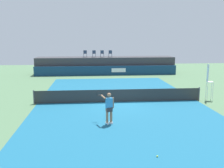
{
  "coord_description": "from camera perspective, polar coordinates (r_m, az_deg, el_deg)",
  "views": [
    {
      "loc": [
        -2.17,
        -18.39,
        4.77
      ],
      "look_at": [
        -0.33,
        2.0,
        1.0
      ],
      "focal_mm": 40.86,
      "sensor_mm": 36.0,
      "label": 1
    }
  ],
  "objects": [
    {
      "name": "spectator_chair_far_left",
      "position": [
        33.75,
        -6.03,
        6.85
      ],
      "size": [
        0.44,
        0.44,
        0.89
      ],
      "color": "#2D3D56",
      "rests_on": "spectator_platform"
    },
    {
      "name": "umpire_chair",
      "position": [
        20.77,
        20.83,
        0.93
      ],
      "size": [
        0.51,
        0.51,
        2.76
      ],
      "color": "white",
      "rests_on": "ground"
    },
    {
      "name": "tennis_ball",
      "position": [
        10.84,
        10.08,
        -15.62
      ],
      "size": [
        0.07,
        0.07,
        0.07
      ],
      "primitive_type": "sphere",
      "color": "#D8EA33",
      "rests_on": "court_inner"
    },
    {
      "name": "spectator_chair_center",
      "position": [
        33.57,
        -2.21,
        6.88
      ],
      "size": [
        0.48,
        0.48,
        0.89
      ],
      "color": "#2D3D56",
      "rests_on": "spectator_platform"
    },
    {
      "name": "court_inner",
      "position": [
        19.12,
        1.53,
        -4.01
      ],
      "size": [
        12.0,
        22.0,
        0.0
      ],
      "primitive_type": "cube",
      "color": "#16597A",
      "rests_on": "ground"
    },
    {
      "name": "spectator_chair_right",
      "position": [
        33.61,
        -0.38,
        6.89
      ],
      "size": [
        0.45,
        0.45,
        0.89
      ],
      "color": "#2D3D56",
      "rests_on": "spectator_platform"
    },
    {
      "name": "tennis_player",
      "position": [
        14.15,
        -0.71,
        -5.18
      ],
      "size": [
        0.95,
        1.1,
        1.77
      ],
      "color": "white",
      "rests_on": "court_inner"
    },
    {
      "name": "tennis_net",
      "position": [
        19.01,
        1.54,
        -2.63
      ],
      "size": [
        12.4,
        0.02,
        0.95
      ],
      "primitive_type": "cube",
      "color": "#2D2D2D",
      "rests_on": "ground"
    },
    {
      "name": "net_post_far",
      "position": [
        20.65,
        18.9,
        -2.07
      ],
      "size": [
        0.1,
        0.1,
        1.0
      ],
      "primitive_type": "cylinder",
      "color": "#4C4C51",
      "rests_on": "ground"
    },
    {
      "name": "spectator_chair_left",
      "position": [
        33.63,
        -4.04,
        6.87
      ],
      "size": [
        0.45,
        0.45,
        0.89
      ],
      "color": "#2D3D56",
      "rests_on": "spectator_platform"
    },
    {
      "name": "net_post_near",
      "position": [
        19.3,
        -17.08,
        -2.81
      ],
      "size": [
        0.1,
        0.1,
        1.0
      ],
      "primitive_type": "cylinder",
      "color": "#4C4C51",
      "rests_on": "ground"
    },
    {
      "name": "spectator_platform",
      "position": [
        33.96,
        -1.46,
        4.22
      ],
      "size": [
        18.0,
        2.8,
        2.2
      ],
      "primitive_type": "cube",
      "color": "#38383D",
      "rests_on": "ground"
    },
    {
      "name": "ground_plane",
      "position": [
        22.02,
        0.63,
        -2.08
      ],
      "size": [
        48.0,
        48.0,
        0.0
      ],
      "primitive_type": "plane",
      "color": "#4C704C"
    },
    {
      "name": "sponsor_wall",
      "position": [
        32.24,
        -1.24,
        3.0
      ],
      "size": [
        18.0,
        0.22,
        1.2
      ],
      "color": "navy",
      "rests_on": "ground"
    }
  ]
}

